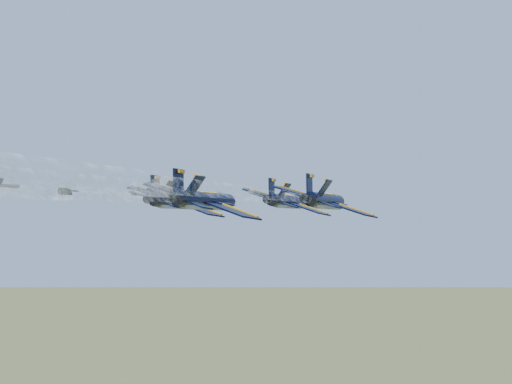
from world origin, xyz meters
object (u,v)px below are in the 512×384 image
(jet_lead, at_px, (288,201))
(jet_left, at_px, (179,201))
(jet_slot, at_px, (206,200))
(jet_right, at_px, (326,201))

(jet_lead, xyz_separation_m, jet_left, (-9.93, -13.14, 0.00))
(jet_lead, relative_size, jet_slot, 1.00)
(jet_slot, bearing_deg, jet_lead, 90.12)
(jet_lead, bearing_deg, jet_slot, -89.88)
(jet_lead, distance_m, jet_slot, 27.30)
(jet_right, bearing_deg, jet_left, -175.13)
(jet_slot, bearing_deg, jet_left, 123.92)
(jet_lead, xyz_separation_m, jet_slot, (-1.75, -27.24, 0.00))
(jet_lead, distance_m, jet_right, 14.78)
(jet_right, xyz_separation_m, jet_slot, (-9.11, -14.43, 0.00))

